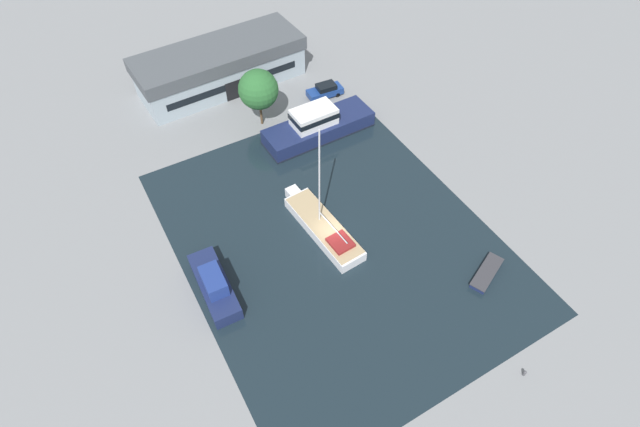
{
  "coord_description": "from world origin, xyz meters",
  "views": [
    {
      "loc": [
        -16.32,
        -25.72,
        39.13
      ],
      "look_at": [
        0.0,
        2.72,
        1.0
      ],
      "focal_mm": 28.0,
      "sensor_mm": 36.0,
      "label": 1
    }
  ],
  "objects_px": {
    "sailboat_moored": "(323,227)",
    "cabin_boat": "(214,285)",
    "quay_tree_near_building": "(258,90)",
    "motor_cruiser": "(317,125)",
    "warehouse_building": "(220,66)",
    "parked_car": "(325,90)",
    "small_dinghy": "(487,273)"
  },
  "relations": [
    {
      "from": "quay_tree_near_building",
      "to": "sailboat_moored",
      "type": "bearing_deg",
      "value": -96.27
    },
    {
      "from": "parked_car",
      "to": "sailboat_moored",
      "type": "bearing_deg",
      "value": 153.34
    },
    {
      "from": "sailboat_moored",
      "to": "motor_cruiser",
      "type": "xyz_separation_m",
      "value": [
        6.86,
        13.13,
        0.73
      ]
    },
    {
      "from": "warehouse_building",
      "to": "parked_car",
      "type": "bearing_deg",
      "value": -43.64
    },
    {
      "from": "parked_car",
      "to": "cabin_boat",
      "type": "height_order",
      "value": "cabin_boat"
    },
    {
      "from": "sailboat_moored",
      "to": "cabin_boat",
      "type": "bearing_deg",
      "value": -178.13
    },
    {
      "from": "small_dinghy",
      "to": "cabin_boat",
      "type": "relative_size",
      "value": 0.6
    },
    {
      "from": "motor_cruiser",
      "to": "cabin_boat",
      "type": "relative_size",
      "value": 1.72
    },
    {
      "from": "warehouse_building",
      "to": "cabin_boat",
      "type": "xyz_separation_m",
      "value": [
        -13.07,
        -29.61,
        -1.67
      ]
    },
    {
      "from": "warehouse_building",
      "to": "motor_cruiser",
      "type": "relative_size",
      "value": 1.63
    },
    {
      "from": "sailboat_moored",
      "to": "parked_car",
      "type": "bearing_deg",
      "value": 55.06
    },
    {
      "from": "warehouse_building",
      "to": "cabin_boat",
      "type": "distance_m",
      "value": 32.4
    },
    {
      "from": "warehouse_building",
      "to": "motor_cruiser",
      "type": "bearing_deg",
      "value": -71.87
    },
    {
      "from": "cabin_boat",
      "to": "warehouse_building",
      "type": "bearing_deg",
      "value": 68.65
    },
    {
      "from": "motor_cruiser",
      "to": "warehouse_building",
      "type": "bearing_deg",
      "value": 19.6
    },
    {
      "from": "warehouse_building",
      "to": "quay_tree_near_building",
      "type": "height_order",
      "value": "quay_tree_near_building"
    },
    {
      "from": "sailboat_moored",
      "to": "quay_tree_near_building",
      "type": "bearing_deg",
      "value": 79.62
    },
    {
      "from": "sailboat_moored",
      "to": "cabin_boat",
      "type": "xyz_separation_m",
      "value": [
        -11.98,
        -1.26,
        0.37
      ]
    },
    {
      "from": "small_dinghy",
      "to": "cabin_boat",
      "type": "xyz_separation_m",
      "value": [
        -22.59,
        10.92,
        0.75
      ]
    },
    {
      "from": "quay_tree_near_building",
      "to": "small_dinghy",
      "type": "bearing_deg",
      "value": -74.29
    },
    {
      "from": "quay_tree_near_building",
      "to": "small_dinghy",
      "type": "height_order",
      "value": "quay_tree_near_building"
    },
    {
      "from": "parked_car",
      "to": "cabin_boat",
      "type": "xyz_separation_m",
      "value": [
        -23.5,
        -20.55,
        0.2
      ]
    },
    {
      "from": "parked_car",
      "to": "warehouse_building",
      "type": "bearing_deg",
      "value": 53.2
    },
    {
      "from": "warehouse_building",
      "to": "small_dinghy",
      "type": "height_order",
      "value": "warehouse_building"
    },
    {
      "from": "parked_car",
      "to": "small_dinghy",
      "type": "bearing_deg",
      "value": -177.5
    },
    {
      "from": "quay_tree_near_building",
      "to": "motor_cruiser",
      "type": "distance_m",
      "value": 7.95
    },
    {
      "from": "warehouse_building",
      "to": "parked_car",
      "type": "xyz_separation_m",
      "value": [
        10.43,
        -9.06,
        -1.87
      ]
    },
    {
      "from": "warehouse_building",
      "to": "quay_tree_near_building",
      "type": "relative_size",
      "value": 3.01
    },
    {
      "from": "warehouse_building",
      "to": "sailboat_moored",
      "type": "height_order",
      "value": "sailboat_moored"
    },
    {
      "from": "small_dinghy",
      "to": "cabin_boat",
      "type": "distance_m",
      "value": 25.1
    },
    {
      "from": "motor_cruiser",
      "to": "small_dinghy",
      "type": "relative_size",
      "value": 2.85
    },
    {
      "from": "small_dinghy",
      "to": "warehouse_building",
      "type": "bearing_deg",
      "value": -10.7
    }
  ]
}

